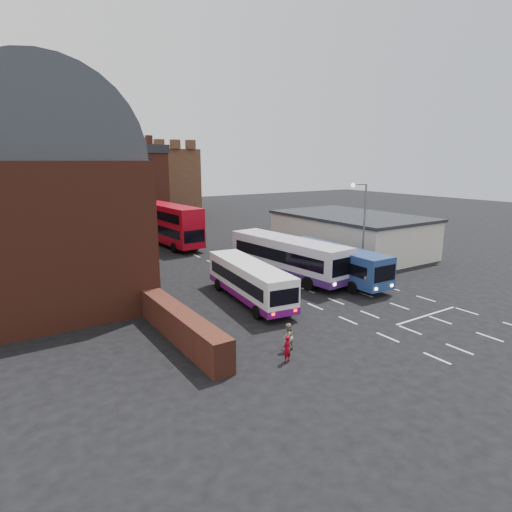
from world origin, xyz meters
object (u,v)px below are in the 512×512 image
bus_white_inbound (288,254)px  bus_red_double (170,224)px  pedestrian_red (287,349)px  street_lamp (362,221)px  bus_blue (334,261)px  pedestrian_beige (288,337)px  bus_white_outbound (249,279)px

bus_white_inbound → bus_red_double: bus_red_double is taller
bus_red_double → pedestrian_red: bearing=75.2°
bus_red_double → street_lamp: (8.50, -22.28, 2.34)m
bus_blue → pedestrian_beige: (-11.47, -8.66, -1.00)m
pedestrian_red → bus_white_outbound: bearing=-126.0°
bus_white_outbound → bus_blue: 8.79m
pedestrian_beige → bus_white_inbound: bearing=-140.0°
bus_white_inbound → street_lamp: bearing=141.7°
pedestrian_red → bus_white_inbound: bearing=-142.1°
bus_white_inbound → pedestrian_red: 16.24m
bus_red_double → pedestrian_beige: (-5.68, -30.64, -1.85)m
bus_blue → pedestrian_beige: bearing=37.9°
bus_red_double → pedestrian_beige: bearing=76.4°
bus_white_outbound → pedestrian_beige: bus_white_outbound is taller
bus_white_outbound → bus_white_inbound: (6.23, 3.64, 0.37)m
bus_red_double → bus_white_outbound: bearing=79.3°
street_lamp → bus_white_inbound: bearing=146.8°
bus_white_outbound → bus_blue: (8.77, 0.50, 0.10)m
bus_white_inbound → street_lamp: (5.26, -3.45, 2.92)m
street_lamp → pedestrian_beige: street_lamp is taller
bus_blue → pedestrian_beige: bus_blue is taller
bus_white_outbound → bus_blue: bus_blue is taller
bus_blue → street_lamp: bearing=174.5°
bus_white_inbound → bus_red_double: 19.12m
pedestrian_red → pedestrian_beige: bearing=-143.7°
street_lamp → pedestrian_red: size_ratio=5.92×
bus_red_double → street_lamp: 23.97m
bus_blue → pedestrian_red: bus_blue is taller
street_lamp → bus_white_outbound: bearing=-179.0°
bus_white_outbound → bus_white_inbound: bearing=37.4°
pedestrian_red → bus_red_double: bearing=-116.5°
bus_blue → bus_white_inbound: bearing=-50.1°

